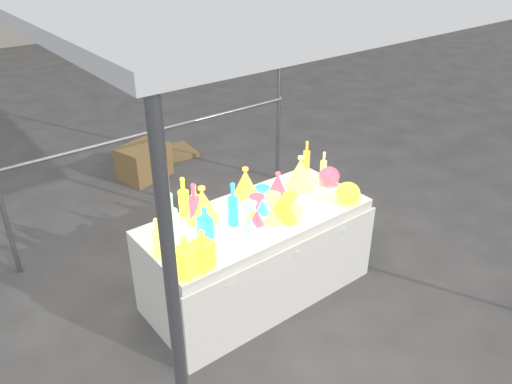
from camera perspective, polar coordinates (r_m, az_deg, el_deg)
ground at (r=4.30m, az=-0.00°, el=-11.17°), size 80.00×80.00×0.00m
display_table at (r=4.07m, az=0.08°, el=-7.18°), size 1.84×0.83×0.75m
cardboard_box_closed at (r=6.15m, az=-12.69°, el=3.41°), size 0.66×0.55×0.41m
cardboard_box_flat at (r=6.73m, az=-10.03°, el=4.30°), size 0.73×0.55×0.06m
bottle_0 at (r=3.84m, az=-8.29°, el=-0.45°), size 0.09×0.09×0.32m
bottle_1 at (r=3.74m, az=-10.27°, el=-1.18°), size 0.10×0.10×0.35m
bottle_3 at (r=3.73m, az=-7.09°, el=-1.21°), size 0.10×0.10×0.32m
bottle_4 at (r=3.39m, az=-11.20°, el=-5.11°), size 0.08×0.08×0.30m
bottle_5 at (r=3.52m, az=-9.58°, el=-2.80°), size 0.10×0.10×0.38m
bottle_6 at (r=3.81m, az=-7.00°, el=-0.93°), size 0.08×0.08×0.27m
bottle_7 at (r=3.67m, az=-2.64°, el=-1.35°), size 0.09×0.09×0.35m
decanter_0 at (r=3.20m, az=-8.12°, el=-7.27°), size 0.15×0.15×0.29m
decanter_1 at (r=3.25m, az=-6.16°, el=-6.51°), size 0.14×0.14×0.29m
decanter_2 at (r=3.56m, az=-5.86°, el=-3.45°), size 0.11×0.11×0.25m
hourglass_0 at (r=3.73m, az=3.89°, el=-1.88°), size 0.15×0.15×0.23m
hourglass_1 at (r=3.69m, az=0.07°, el=-2.09°), size 0.13×0.13×0.24m
hourglass_2 at (r=3.70m, az=1.87°, el=-1.95°), size 0.14×0.14×0.25m
hourglass_3 at (r=3.62m, az=-0.79°, el=-2.85°), size 0.14×0.14×0.23m
hourglass_4 at (r=3.74m, az=-0.39°, el=-1.91°), size 0.12×0.12×0.21m
hourglass_5 at (r=3.83m, az=0.75°, el=-0.96°), size 0.15×0.15×0.23m
globe_0 at (r=4.06m, az=10.45°, el=-0.24°), size 0.25×0.25×0.16m
globe_1 at (r=3.81m, az=4.32°, el=-2.17°), size 0.16×0.16×0.12m
globe_2 at (r=3.82m, az=3.09°, el=-1.84°), size 0.21×0.21×0.14m
globe_3 at (r=4.32m, az=8.36°, el=1.71°), size 0.22×0.22×0.14m
lampshade_0 at (r=3.75m, az=-6.14°, el=-1.34°), size 0.29×0.29×0.28m
lampshade_1 at (r=4.05m, az=-1.21°, el=1.10°), size 0.23×0.23×0.26m
lampshade_2 at (r=4.06m, az=2.50°, el=0.81°), size 0.21×0.21×0.23m
lampshade_3 at (r=4.21m, az=5.10°, el=2.29°), size 0.29×0.29×0.29m
bottle_9 at (r=4.54m, az=5.80°, el=4.20°), size 0.07×0.07×0.28m
bottle_11 at (r=4.41m, az=7.73°, el=3.11°), size 0.06×0.06×0.25m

